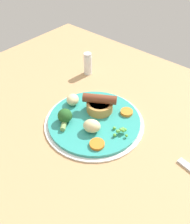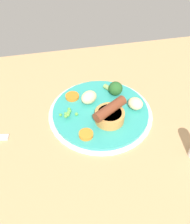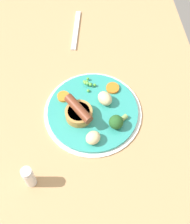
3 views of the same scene
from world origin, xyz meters
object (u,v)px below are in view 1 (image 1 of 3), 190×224
at_px(potato_chunk_0, 92,126).
at_px(potato_chunk_2, 73,100).
at_px(salt_shaker, 88,64).
at_px(sausage_pudding, 100,104).
at_px(dinner_plate, 94,121).
at_px(carrot_slice_1, 97,144).
at_px(pea_pile, 120,131).
at_px(carrot_slice_0, 127,112).
at_px(broccoli_floret_near, 65,117).

height_order(potato_chunk_0, potato_chunk_2, potato_chunk_0).
xyz_separation_m(potato_chunk_0, salt_shaker, (0.21, -0.22, 0.01)).
height_order(sausage_pudding, potato_chunk_0, sausage_pudding).
relative_size(dinner_plate, carrot_slice_1, 7.33).
bearing_deg(pea_pile, carrot_slice_1, 74.24).
xyz_separation_m(dinner_plate, carrot_slice_1, (-0.07, 0.07, 0.01)).
distance_m(potato_chunk_2, salt_shaker, 0.19).
distance_m(potato_chunk_0, carrot_slice_0, 0.12).
bearing_deg(potato_chunk_2, broccoli_floret_near, 118.93).
bearing_deg(broccoli_floret_near, sausage_pudding, -57.49).
relative_size(broccoli_floret_near, potato_chunk_0, 1.24).
distance_m(pea_pile, carrot_slice_1, 0.07).
bearing_deg(sausage_pudding, potato_chunk_2, -10.82).
bearing_deg(pea_pile, salt_shaker, -32.77).
xyz_separation_m(sausage_pudding, carrot_slice_1, (-0.08, 0.11, -0.02)).
distance_m(sausage_pudding, salt_shaker, 0.22).
distance_m(carrot_slice_1, salt_shaker, 0.35).
xyz_separation_m(potato_chunk_2, carrot_slice_1, (-0.16, 0.08, -0.01)).
xyz_separation_m(sausage_pudding, salt_shaker, (0.17, -0.14, 0.00)).
bearing_deg(potato_chunk_2, potato_chunk_0, 157.87).
bearing_deg(dinner_plate, potato_chunk_0, 122.73).
height_order(sausage_pudding, broccoli_floret_near, sausage_pudding).
height_order(carrot_slice_0, salt_shaker, salt_shaker).
relative_size(dinner_plate, sausage_pudding, 2.97).
height_order(dinner_plate, pea_pile, pea_pile).
height_order(broccoli_floret_near, carrot_slice_1, broccoli_floret_near).
distance_m(dinner_plate, sausage_pudding, 0.05).
distance_m(potato_chunk_2, carrot_slice_0, 0.16).
bearing_deg(carrot_slice_1, dinner_plate, -44.92).
relative_size(potato_chunk_2, carrot_slice_1, 1.08).
bearing_deg(carrot_slice_0, dinner_plate, 55.77).
height_order(potato_chunk_2, carrot_slice_1, potato_chunk_2).
bearing_deg(broccoli_floret_near, pea_pile, -101.31).
relative_size(dinner_plate, broccoli_floret_near, 4.89).
bearing_deg(salt_shaker, dinner_plate, 135.85).
height_order(pea_pile, potato_chunk_2, potato_chunk_2).
relative_size(pea_pile, carrot_slice_0, 1.41).
relative_size(potato_chunk_0, carrot_slice_1, 1.21).
xyz_separation_m(potato_chunk_0, potato_chunk_2, (0.12, -0.05, -0.00)).
bearing_deg(carrot_slice_0, salt_shaker, -22.61).
bearing_deg(broccoli_floret_near, carrot_slice_0, -73.50).
bearing_deg(salt_shaker, sausage_pudding, 140.85).
xyz_separation_m(carrot_slice_1, salt_shaker, (0.25, -0.25, 0.02)).
height_order(dinner_plate, carrot_slice_0, carrot_slice_0).
bearing_deg(broccoli_floret_near, carrot_slice_1, -128.95).
bearing_deg(potato_chunk_0, broccoli_floret_near, 15.04).
relative_size(dinner_plate, potato_chunk_2, 6.79).
distance_m(dinner_plate, salt_shaker, 0.26).
bearing_deg(potato_chunk_2, sausage_pudding, -158.90).
xyz_separation_m(pea_pile, potato_chunk_2, (0.18, -0.01, 0.01)).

